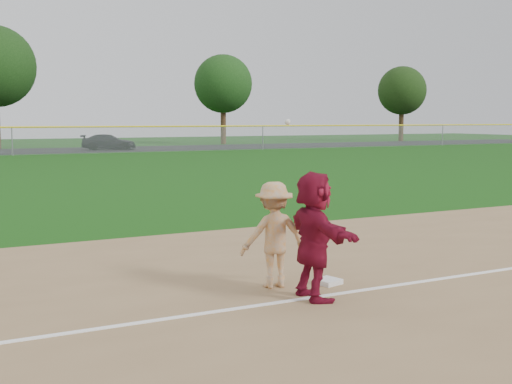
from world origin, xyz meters
name	(u,v)px	position (x,y,z in m)	size (l,w,h in m)	color
ground	(299,284)	(0.00, 0.00, 0.00)	(160.00, 160.00, 0.00)	#13460D
foul_line	(327,295)	(0.00, -0.80, 0.03)	(60.00, 0.10, 0.01)	white
parking_asphalt	(4,152)	(0.00, 46.00, 0.01)	(120.00, 10.00, 0.01)	black
first_base	(328,281)	(0.37, -0.24, 0.06)	(0.35, 0.35, 0.08)	white
base_runner	(314,235)	(-0.25, -0.83, 0.93)	(1.69, 0.54, 1.82)	maroon
car_right	(109,142)	(8.11, 45.05, 0.66)	(1.81, 4.46, 1.29)	black
first_base_play	(274,235)	(-0.45, -0.01, 0.83)	(1.10, 0.72, 2.55)	#A4A4A6
outfield_fence	(12,128)	(0.00, 40.00, 1.96)	(110.00, 0.12, 110.00)	#999EA0
tree_3	(223,84)	(22.00, 52.80, 6.16)	(6.00, 6.00, 9.19)	#3E2816
tree_4	(402,91)	(44.00, 51.20, 5.85)	(5.60, 5.60, 8.67)	#372614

